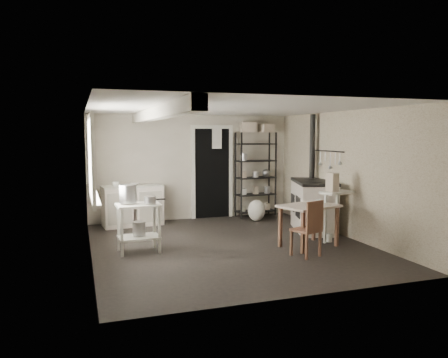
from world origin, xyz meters
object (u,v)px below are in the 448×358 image
object	(u,v)px
stove	(313,208)
prep_table	(139,227)
shelf_rack	(256,175)
chair	(306,225)
work_table	(309,224)
base_cabinets	(132,203)
stockpot	(128,194)
flour_sack	(257,210)

from	to	relation	value
stove	prep_table	bearing A→B (deg)	-154.43
prep_table	shelf_rack	distance (m)	3.75
shelf_rack	chair	world-z (taller)	shelf_rack
work_table	chair	xyz separation A→B (m)	(-0.33, -0.49, 0.10)
base_cabinets	stove	world-z (taller)	stove
stockpot	stove	size ratio (longest dim) A/B	0.23
chair	flour_sack	distance (m)	2.80
work_table	chair	bearing A→B (deg)	-123.75
prep_table	work_table	world-z (taller)	prep_table
shelf_rack	chair	xyz separation A→B (m)	(-0.54, -3.30, -0.46)
base_cabinets	shelf_rack	world-z (taller)	shelf_rack
stockpot	chair	bearing A→B (deg)	-23.12
stockpot	base_cabinets	distance (m)	2.16
prep_table	base_cabinets	xyz separation A→B (m)	(0.15, 2.13, 0.06)
stockpot	shelf_rack	size ratio (longest dim) A/B	0.15
stockpot	stove	xyz separation A→B (m)	(3.59, 0.45, -0.50)
stockpot	flour_sack	size ratio (longest dim) A/B	0.63
stockpot	work_table	bearing A→B (deg)	-11.71
chair	flour_sack	xyz separation A→B (m)	(0.34, 2.77, -0.24)
stove	chair	xyz separation A→B (m)	(-1.03, -1.54, 0.04)
work_table	chair	distance (m)	0.60
shelf_rack	work_table	bearing A→B (deg)	-99.13
stockpot	flour_sack	distance (m)	3.43
base_cabinets	chair	world-z (taller)	chair
work_table	chair	size ratio (longest dim) A/B	1.06
stockpot	work_table	world-z (taller)	stockpot
prep_table	flour_sack	bearing A→B (deg)	31.95
prep_table	stockpot	xyz separation A→B (m)	(-0.15, 0.04, 0.54)
base_cabinets	stove	size ratio (longest dim) A/B	1.01
base_cabinets	work_table	bearing A→B (deg)	-52.54
stockpot	stove	world-z (taller)	stockpot
shelf_rack	chair	bearing A→B (deg)	-104.14
work_table	prep_table	bearing A→B (deg)	168.51
prep_table	stove	distance (m)	3.47
prep_table	chair	size ratio (longest dim) A/B	0.89
flour_sack	stove	bearing A→B (deg)	-60.89
shelf_rack	work_table	world-z (taller)	shelf_rack
prep_table	work_table	size ratio (longest dim) A/B	0.84
prep_table	stove	size ratio (longest dim) A/B	0.62
flour_sack	chair	bearing A→B (deg)	-97.10
work_table	chair	world-z (taller)	chair
stove	work_table	world-z (taller)	stove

